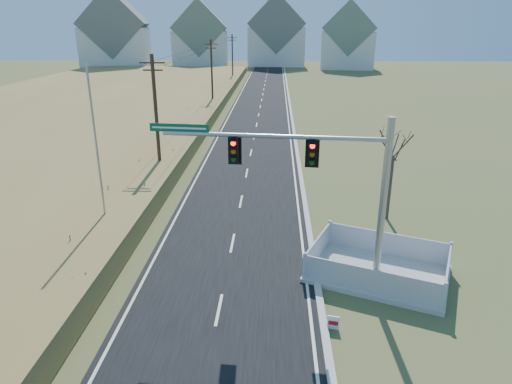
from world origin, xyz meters
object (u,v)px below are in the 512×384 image
traffic_signal_mast (335,191)px  open_sign (333,323)px  bare_tree (395,144)px  fence_enclosure (378,271)px  flagpole (100,172)px

traffic_signal_mast → open_sign: (-0.10, -2.53, -4.40)m
traffic_signal_mast → bare_tree: size_ratio=1.70×
fence_enclosure → bare_tree: bare_tree is taller
fence_enclosure → flagpole: 14.88m
fence_enclosure → open_sign: (-2.50, -4.01, 0.03)m
traffic_signal_mast → bare_tree: traffic_signal_mast is taller
fence_enclosure → bare_tree: (1.92, 6.69, 4.33)m
traffic_signal_mast → fence_enclosure: traffic_signal_mast is taller
traffic_signal_mast → open_sign: 5.08m
flagpole → bare_tree: 16.22m
flagpole → bare_tree: (15.92, 2.94, 0.94)m
fence_enclosure → flagpole: flagpole is taller
fence_enclosure → open_sign: bearing=-99.5°
traffic_signal_mast → open_sign: bearing=-86.9°
flagpole → traffic_signal_mast: bearing=-24.3°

